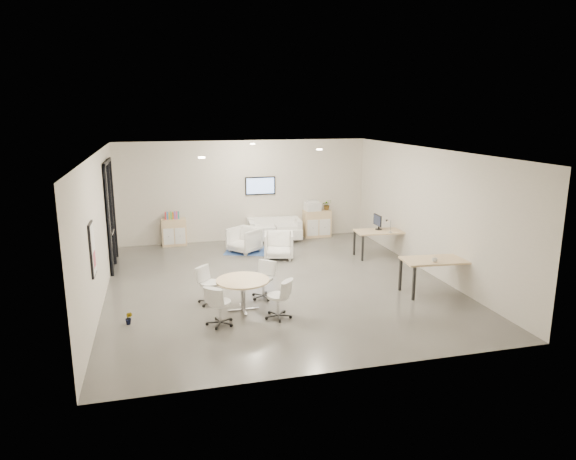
# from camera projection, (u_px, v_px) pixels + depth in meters

# --- Properties ---
(room_shell) EXTENTS (9.60, 10.60, 4.80)m
(room_shell) POSITION_uv_depth(u_px,v_px,m) (277.00, 219.00, 12.19)
(room_shell) COLOR #4D4B46
(room_shell) RESTS_ON ground
(glass_door) EXTENTS (0.09, 1.90, 2.85)m
(glass_door) POSITION_uv_depth(u_px,v_px,m) (111.00, 211.00, 13.62)
(glass_door) COLOR black
(glass_door) RESTS_ON room_shell
(artwork) EXTENTS (0.05, 0.54, 1.04)m
(artwork) POSITION_uv_depth(u_px,v_px,m) (92.00, 249.00, 9.73)
(artwork) COLOR black
(artwork) RESTS_ON room_shell
(wall_tv) EXTENTS (0.98, 0.06, 0.58)m
(wall_tv) POSITION_uv_depth(u_px,v_px,m) (260.00, 186.00, 16.48)
(wall_tv) COLOR black
(wall_tv) RESTS_ON room_shell
(ceiling_spots) EXTENTS (3.14, 4.14, 0.03)m
(ceiling_spots) POSITION_uv_depth(u_px,v_px,m) (261.00, 150.00, 12.56)
(ceiling_spots) COLOR #FFEAC6
(ceiling_spots) RESTS_ON room_shell
(sideboard_left) EXTENTS (0.75, 0.39, 0.84)m
(sideboard_left) POSITION_uv_depth(u_px,v_px,m) (174.00, 232.00, 15.94)
(sideboard_left) COLOR #DDBB85
(sideboard_left) RESTS_ON room_shell
(sideboard_right) EXTENTS (0.89, 0.43, 0.89)m
(sideboard_right) POSITION_uv_depth(u_px,v_px,m) (317.00, 224.00, 17.04)
(sideboard_right) COLOR #DDBB85
(sideboard_right) RESTS_ON room_shell
(books) EXTENTS (0.44, 0.14, 0.22)m
(books) POSITION_uv_depth(u_px,v_px,m) (172.00, 216.00, 15.81)
(books) COLOR red
(books) RESTS_ON sideboard_left
(printer) EXTENTS (0.51, 0.44, 0.34)m
(printer) POSITION_uv_depth(u_px,v_px,m) (313.00, 206.00, 16.87)
(printer) COLOR white
(printer) RESTS_ON sideboard_right
(loveseat) EXTENTS (1.74, 0.96, 0.63)m
(loveseat) POSITION_uv_depth(u_px,v_px,m) (274.00, 230.00, 16.53)
(loveseat) COLOR white
(loveseat) RESTS_ON room_shell
(blue_rug) EXTENTS (1.90, 1.57, 0.01)m
(blue_rug) POSITION_uv_depth(u_px,v_px,m) (253.00, 251.00, 15.39)
(blue_rug) COLOR #2E448D
(blue_rug) RESTS_ON room_shell
(armchair_left) EXTENTS (1.07, 1.08, 0.81)m
(armchair_left) POSITION_uv_depth(u_px,v_px,m) (244.00, 239.00, 15.19)
(armchair_left) COLOR white
(armchair_left) RESTS_ON room_shell
(armchair_right) EXTENTS (0.96, 0.92, 0.82)m
(armchair_right) POSITION_uv_depth(u_px,v_px,m) (279.00, 244.00, 14.56)
(armchair_right) COLOR white
(armchair_right) RESTS_ON room_shell
(desk_rear) EXTENTS (1.50, 0.83, 0.76)m
(desk_rear) POSITION_uv_depth(u_px,v_px,m) (381.00, 233.00, 14.69)
(desk_rear) COLOR #DDBB85
(desk_rear) RESTS_ON room_shell
(desk_front) EXTENTS (1.60, 0.90, 0.80)m
(desk_front) POSITION_uv_depth(u_px,v_px,m) (436.00, 263.00, 11.73)
(desk_front) COLOR #DDBB85
(desk_front) RESTS_ON room_shell
(monitor) EXTENTS (0.20, 0.50, 0.44)m
(monitor) POSITION_uv_depth(u_px,v_px,m) (378.00, 222.00, 14.75)
(monitor) COLOR black
(monitor) RESTS_ON desk_rear
(round_table) EXTENTS (1.12, 1.12, 0.68)m
(round_table) POSITION_uv_depth(u_px,v_px,m) (243.00, 283.00, 10.70)
(round_table) COLOR #DDBB85
(round_table) RESTS_ON room_shell
(meeting_chairs) EXTENTS (2.06, 2.06, 0.82)m
(meeting_chairs) POSITION_uv_depth(u_px,v_px,m) (243.00, 292.00, 10.75)
(meeting_chairs) COLOR white
(meeting_chairs) RESTS_ON room_shell
(plant_cabinet) EXTENTS (0.35, 0.38, 0.26)m
(plant_cabinet) POSITION_uv_depth(u_px,v_px,m) (327.00, 206.00, 17.02)
(plant_cabinet) COLOR #3F7F3F
(plant_cabinet) RESTS_ON sideboard_right
(plant_floor) EXTENTS (0.23, 0.30, 0.12)m
(plant_floor) POSITION_uv_depth(u_px,v_px,m) (129.00, 322.00, 10.11)
(plant_floor) COLOR #3F7F3F
(plant_floor) RESTS_ON room_shell
(cup) EXTENTS (0.14, 0.13, 0.12)m
(cup) POSITION_uv_depth(u_px,v_px,m) (435.00, 260.00, 11.48)
(cup) COLOR white
(cup) RESTS_ON desk_front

